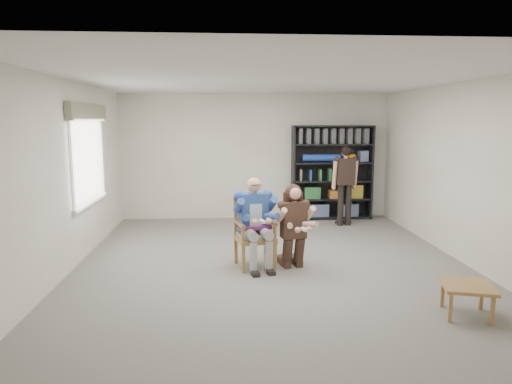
{
  "coord_description": "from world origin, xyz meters",
  "views": [
    {
      "loc": [
        -0.72,
        -6.75,
        2.21
      ],
      "look_at": [
        -0.2,
        0.6,
        1.05
      ],
      "focal_mm": 32.0,
      "sensor_mm": 36.0,
      "label": 1
    }
  ],
  "objects_px": {
    "kneeling_woman": "(294,227)",
    "standing_man": "(345,186)",
    "side_table": "(466,300)",
    "bookshelf": "(332,173)",
    "armchair": "(255,233)",
    "seated_man": "(255,222)"
  },
  "relations": [
    {
      "from": "armchair",
      "to": "kneeling_woman",
      "type": "relative_size",
      "value": 0.84
    },
    {
      "from": "kneeling_woman",
      "to": "side_table",
      "type": "height_order",
      "value": "kneeling_woman"
    },
    {
      "from": "standing_man",
      "to": "side_table",
      "type": "xyz_separation_m",
      "value": [
        0.21,
        -4.57,
        -0.65
      ]
    },
    {
      "from": "standing_man",
      "to": "side_table",
      "type": "relative_size",
      "value": 3.11
    },
    {
      "from": "seated_man",
      "to": "standing_man",
      "type": "bearing_deg",
      "value": 39.26
    },
    {
      "from": "side_table",
      "to": "armchair",
      "type": "bearing_deg",
      "value": 139.64
    },
    {
      "from": "kneeling_woman",
      "to": "bookshelf",
      "type": "bearing_deg",
      "value": 55.78
    },
    {
      "from": "bookshelf",
      "to": "kneeling_woman",
      "type": "bearing_deg",
      "value": -111.81
    },
    {
      "from": "seated_man",
      "to": "kneeling_woman",
      "type": "relative_size",
      "value": 1.09
    },
    {
      "from": "seated_man",
      "to": "side_table",
      "type": "bearing_deg",
      "value": -52.78
    },
    {
      "from": "bookshelf",
      "to": "side_table",
      "type": "distance_m",
      "value": 5.36
    },
    {
      "from": "bookshelf",
      "to": "seated_man",
      "type": "bearing_deg",
      "value": -120.48
    },
    {
      "from": "standing_man",
      "to": "seated_man",
      "type": "bearing_deg",
      "value": -135.8
    },
    {
      "from": "armchair",
      "to": "standing_man",
      "type": "xyz_separation_m",
      "value": [
        2.08,
        2.63,
        0.31
      ]
    },
    {
      "from": "side_table",
      "to": "seated_man",
      "type": "bearing_deg",
      "value": 139.64
    },
    {
      "from": "seated_man",
      "to": "standing_man",
      "type": "height_order",
      "value": "standing_man"
    },
    {
      "from": "kneeling_woman",
      "to": "bookshelf",
      "type": "relative_size",
      "value": 0.6
    },
    {
      "from": "armchair",
      "to": "standing_man",
      "type": "distance_m",
      "value": 3.37
    },
    {
      "from": "seated_man",
      "to": "bookshelf",
      "type": "xyz_separation_m",
      "value": [
        1.96,
        3.33,
        0.36
      ]
    },
    {
      "from": "kneeling_woman",
      "to": "standing_man",
      "type": "distance_m",
      "value": 3.14
    },
    {
      "from": "seated_man",
      "to": "standing_man",
      "type": "xyz_separation_m",
      "value": [
        2.08,
        2.63,
        0.15
      ]
    },
    {
      "from": "bookshelf",
      "to": "standing_man",
      "type": "relative_size",
      "value": 1.25
    }
  ]
}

